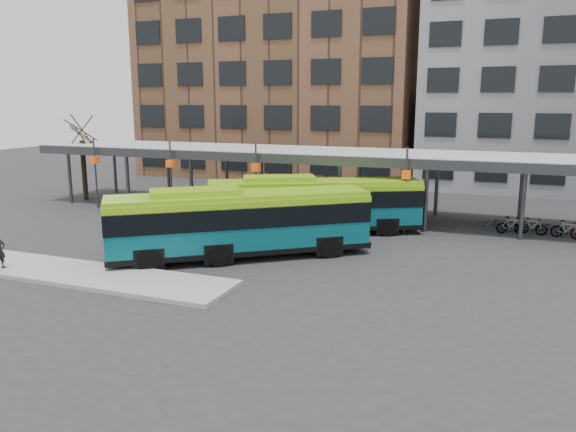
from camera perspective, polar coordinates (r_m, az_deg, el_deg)
The scene contains 8 objects.
ground at distance 24.73m, azimuth -6.21°, elevation -5.47°, with size 120.00×120.00×0.00m, color #28282B.
boarding_island at distance 25.41m, azimuth -20.56°, elevation -5.49°, with size 14.00×3.00×0.18m, color gray.
canopy at distance 35.72m, azimuth 3.16°, elevation 6.26°, with size 40.00×6.53×4.80m.
tree at distance 44.15m, azimuth -20.03°, elevation 4.69°, with size 1.64×1.64×5.60m.
building_brick at distance 57.07m, azimuth -0.36°, elevation 15.42°, with size 26.00×14.00×22.00m, color brown.
bus_front at distance 26.20m, azimuth -5.03°, elevation -0.54°, with size 11.21×9.35×3.34m.
bus_rear at distance 31.03m, azimuth 2.59°, elevation 1.29°, with size 11.49×7.58×3.22m.
bike_rack at distance 33.82m, azimuth 25.08°, elevation -1.05°, with size 7.34×1.46×0.99m.
Camera 1 is at (11.02, -20.92, 7.26)m, focal length 35.00 mm.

